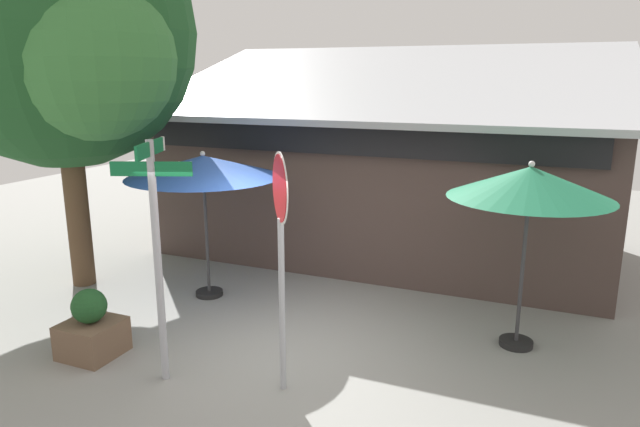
{
  "coord_description": "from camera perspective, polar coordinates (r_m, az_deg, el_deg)",
  "views": [
    {
      "loc": [
        3.01,
        -6.06,
        3.51
      ],
      "look_at": [
        -0.07,
        1.2,
        1.6
      ],
      "focal_mm": 31.8,
      "sensor_mm": 36.0,
      "label": 1
    }
  ],
  "objects": [
    {
      "name": "sidewalk_planter",
      "position": [
        7.98,
        -22.02,
        -10.73
      ],
      "size": [
        0.68,
        0.68,
        0.9
      ],
      "color": "brown",
      "rests_on": "ground"
    },
    {
      "name": "street_sign_post",
      "position": [
        6.64,
        -16.17,
        -2.18
      ],
      "size": [
        0.85,
        0.91,
        2.85
      ],
      "color": "#A8AAB2",
      "rests_on": "ground"
    },
    {
      "name": "stop_sign",
      "position": [
        6.12,
        -3.97,
        -1.45
      ],
      "size": [
        0.49,
        0.62,
        2.75
      ],
      "color": "#A8AAB2",
      "rests_on": "ground"
    },
    {
      "name": "patio_umbrella_royal_blue_left",
      "position": [
        9.05,
        -11.67,
        4.55
      ],
      "size": [
        2.42,
        2.42,
        2.39
      ],
      "color": "black",
      "rests_on": "ground"
    },
    {
      "name": "cafe_building",
      "position": [
        11.64,
        6.49,
        3.66
      ],
      "size": [
        8.95,
        4.84,
        4.19
      ],
      "color": "#473833",
      "rests_on": "ground"
    },
    {
      "name": "ground_plane",
      "position": [
        7.65,
        -3.13,
        -14.15
      ],
      "size": [
        28.0,
        28.0,
        0.1
      ],
      "primitive_type": "cube",
      "color": "gray"
    },
    {
      "name": "patio_umbrella_forest_green_center",
      "position": [
        7.56,
        20.38,
        2.79
      ],
      "size": [
        2.05,
        2.05,
        2.5
      ],
      "color": "black",
      "rests_on": "ground"
    },
    {
      "name": "shade_tree",
      "position": [
        10.03,
        -24.41,
        15.91
      ],
      "size": [
        4.49,
        4.28,
        6.32
      ],
      "color": "brown",
      "rests_on": "ground"
    }
  ]
}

